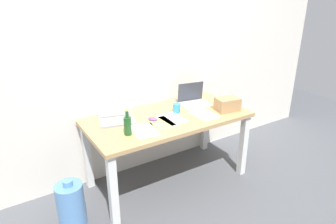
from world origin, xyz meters
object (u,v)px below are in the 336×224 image
desk (168,125)px  coffee_mug (177,108)px  laptop_left (116,116)px  laptop_right (193,100)px  water_cooler_jug (71,205)px  beer_bottle (128,125)px  computer_mouse (153,119)px  cardboard_box (227,104)px

desk → coffee_mug: 0.21m
laptop_left → laptop_right: bearing=-1.4°
laptop_right → water_cooler_jug: 1.66m
coffee_mug → beer_bottle: bearing=-162.9°
beer_bottle → laptop_right: bearing=18.1°
laptop_left → water_cooler_jug: bearing=-152.4°
desk → water_cooler_jug: 1.18m
desk → computer_mouse: (-0.18, -0.01, 0.12)m
laptop_right → computer_mouse: bearing=-165.0°
beer_bottle → coffee_mug: beer_bottle is taller
desk → laptop_right: (0.43, 0.16, 0.15)m
desk → water_cooler_jug: (-1.09, -0.14, -0.44)m
laptop_left → cardboard_box: bearing=-18.4°
laptop_left → coffee_mug: size_ratio=4.07×
computer_mouse → beer_bottle: bearing=170.6°
laptop_left → beer_bottle: laptop_left is taller
beer_bottle → water_cooler_jug: bearing=178.5°
coffee_mug → water_cooler_jug: (-1.23, -0.19, -0.59)m
desk → computer_mouse: 0.22m
desk → beer_bottle: (-0.52, -0.15, 0.19)m
beer_bottle → computer_mouse: bearing=23.5°
coffee_mug → laptop_left: bearing=168.1°
computer_mouse → laptop_left: bearing=115.3°
beer_bottle → computer_mouse: size_ratio=2.36×
computer_mouse → coffee_mug: bearing=-23.1°
desk → laptop_left: size_ratio=4.29×
laptop_right → computer_mouse: laptop_right is taller
beer_bottle → water_cooler_jug: beer_bottle is taller
cardboard_box → beer_bottle: bearing=178.1°
laptop_left → water_cooler_jug: size_ratio=0.83×
cardboard_box → water_cooler_jug: size_ratio=0.52×
beer_bottle → computer_mouse: 0.37m
laptop_right → coffee_mug: bearing=-159.7°
laptop_left → cardboard_box: 1.17m
laptop_right → cardboard_box: laptop_right is taller
laptop_right → desk: bearing=-159.9°
laptop_left → coffee_mug: 0.63m
computer_mouse → coffee_mug: size_ratio=1.05×
computer_mouse → desk: bearing=-30.9°
cardboard_box → water_cooler_jug: 1.82m
beer_bottle → computer_mouse: beer_bottle is taller
beer_bottle → coffee_mug: (0.65, 0.20, -0.04)m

